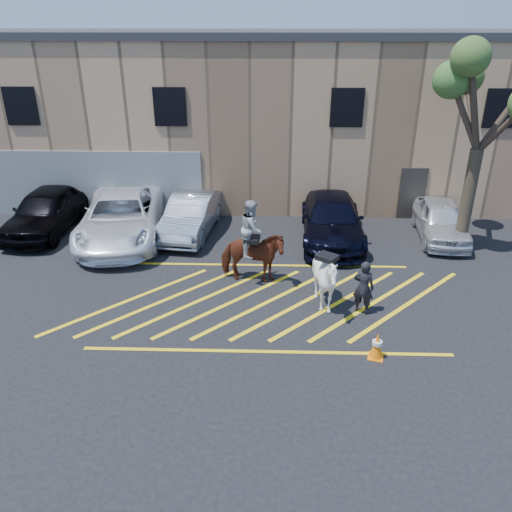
{
  "coord_description": "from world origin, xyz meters",
  "views": [
    {
      "loc": [
        0.04,
        -13.33,
        7.71
      ],
      "look_at": [
        -0.37,
        0.2,
        1.3
      ],
      "focal_mm": 35.0,
      "sensor_mm": 36.0,
      "label": 1
    }
  ],
  "objects_px": {
    "car_silver_sedan": "(191,215)",
    "car_black_suv": "(46,211)",
    "car_blue_suv": "(332,219)",
    "saddled_white": "(326,280)",
    "handler": "(363,287)",
    "traffic_cone": "(377,345)",
    "car_white_pickup": "(121,217)",
    "tree": "(488,90)",
    "car_white_suv": "(441,220)",
    "mounted_bay": "(252,250)"
  },
  "relations": [
    {
      "from": "car_black_suv",
      "to": "saddled_white",
      "type": "height_order",
      "value": "saddled_white"
    },
    {
      "from": "tree",
      "to": "saddled_white",
      "type": "bearing_deg",
      "value": -141.87
    },
    {
      "from": "car_blue_suv",
      "to": "traffic_cone",
      "type": "bearing_deg",
      "value": -85.18
    },
    {
      "from": "car_blue_suv",
      "to": "tree",
      "type": "height_order",
      "value": "tree"
    },
    {
      "from": "handler",
      "to": "saddled_white",
      "type": "relative_size",
      "value": 0.73
    },
    {
      "from": "car_white_pickup",
      "to": "tree",
      "type": "distance_m",
      "value": 13.56
    },
    {
      "from": "car_white_pickup",
      "to": "car_silver_sedan",
      "type": "relative_size",
      "value": 1.36
    },
    {
      "from": "car_white_suv",
      "to": "handler",
      "type": "xyz_separation_m",
      "value": [
        -3.91,
        -5.64,
        0.1
      ]
    },
    {
      "from": "car_white_pickup",
      "to": "car_silver_sedan",
      "type": "bearing_deg",
      "value": 6.22
    },
    {
      "from": "car_silver_sedan",
      "to": "car_blue_suv",
      "type": "relative_size",
      "value": 0.84
    },
    {
      "from": "car_white_pickup",
      "to": "saddled_white",
      "type": "relative_size",
      "value": 2.8
    },
    {
      "from": "car_silver_sedan",
      "to": "mounted_bay",
      "type": "distance_m",
      "value": 4.8
    },
    {
      "from": "car_blue_suv",
      "to": "handler",
      "type": "xyz_separation_m",
      "value": [
        0.32,
        -5.43,
        0.02
      ]
    },
    {
      "from": "car_white_suv",
      "to": "tree",
      "type": "bearing_deg",
      "value": -68.96
    },
    {
      "from": "tree",
      "to": "mounted_bay",
      "type": "bearing_deg",
      "value": -160.86
    },
    {
      "from": "car_black_suv",
      "to": "saddled_white",
      "type": "relative_size",
      "value": 2.26
    },
    {
      "from": "car_silver_sedan",
      "to": "tree",
      "type": "xyz_separation_m",
      "value": [
        10.06,
        -1.44,
        4.93
      ]
    },
    {
      "from": "car_silver_sedan",
      "to": "car_white_suv",
      "type": "bearing_deg",
      "value": 5.62
    },
    {
      "from": "car_white_suv",
      "to": "handler",
      "type": "distance_m",
      "value": 6.86
    },
    {
      "from": "car_black_suv",
      "to": "car_silver_sedan",
      "type": "xyz_separation_m",
      "value": [
        5.79,
        -0.04,
        -0.1
      ]
    },
    {
      "from": "car_white_pickup",
      "to": "mounted_bay",
      "type": "height_order",
      "value": "mounted_bay"
    },
    {
      "from": "car_white_suv",
      "to": "car_blue_suv",
      "type": "bearing_deg",
      "value": -171.6
    },
    {
      "from": "car_white_pickup",
      "to": "car_white_suv",
      "type": "distance_m",
      "value": 12.32
    },
    {
      "from": "car_blue_suv",
      "to": "car_white_suv",
      "type": "relative_size",
      "value": 1.3
    },
    {
      "from": "car_white_suv",
      "to": "mounted_bay",
      "type": "xyz_separation_m",
      "value": [
        -7.16,
        -3.85,
        0.4
      ]
    },
    {
      "from": "car_white_pickup",
      "to": "car_blue_suv",
      "type": "height_order",
      "value": "car_white_pickup"
    },
    {
      "from": "car_white_suv",
      "to": "car_silver_sedan",
      "type": "bearing_deg",
      "value": -175.52
    },
    {
      "from": "handler",
      "to": "tree",
      "type": "height_order",
      "value": "tree"
    },
    {
      "from": "car_white_suv",
      "to": "handler",
      "type": "height_order",
      "value": "handler"
    },
    {
      "from": "car_blue_suv",
      "to": "traffic_cone",
      "type": "distance_m",
      "value": 7.62
    },
    {
      "from": "car_blue_suv",
      "to": "mounted_bay",
      "type": "xyz_separation_m",
      "value": [
        -2.93,
        -3.65,
        0.32
      ]
    },
    {
      "from": "car_blue_suv",
      "to": "saddled_white",
      "type": "bearing_deg",
      "value": -95.88
    },
    {
      "from": "car_black_suv",
      "to": "car_white_suv",
      "type": "xyz_separation_m",
      "value": [
        15.5,
        -0.23,
        -0.14
      ]
    },
    {
      "from": "car_blue_suv",
      "to": "mounted_bay",
      "type": "bearing_deg",
      "value": -126.54
    },
    {
      "from": "car_white_pickup",
      "to": "handler",
      "type": "height_order",
      "value": "car_white_pickup"
    },
    {
      "from": "car_silver_sedan",
      "to": "car_black_suv",
      "type": "bearing_deg",
      "value": -173.6
    },
    {
      "from": "car_white_pickup",
      "to": "tree",
      "type": "relative_size",
      "value": 0.86
    },
    {
      "from": "handler",
      "to": "traffic_cone",
      "type": "relative_size",
      "value": 2.25
    },
    {
      "from": "mounted_bay",
      "to": "car_white_pickup",
      "type": "bearing_deg",
      "value": 146.45
    },
    {
      "from": "saddled_white",
      "to": "traffic_cone",
      "type": "height_order",
      "value": "saddled_white"
    },
    {
      "from": "car_silver_sedan",
      "to": "car_white_suv",
      "type": "xyz_separation_m",
      "value": [
        9.71,
        -0.2,
        -0.04
      ]
    },
    {
      "from": "car_silver_sedan",
      "to": "car_blue_suv",
      "type": "distance_m",
      "value": 5.5
    },
    {
      "from": "car_blue_suv",
      "to": "handler",
      "type": "relative_size",
      "value": 3.37
    },
    {
      "from": "mounted_bay",
      "to": "saddled_white",
      "type": "xyz_separation_m",
      "value": [
        2.19,
        -1.57,
        -0.19
      ]
    },
    {
      "from": "car_blue_suv",
      "to": "saddled_white",
      "type": "distance_m",
      "value": 5.27
    },
    {
      "from": "car_white_pickup",
      "to": "car_blue_suv",
      "type": "relative_size",
      "value": 1.13
    },
    {
      "from": "car_white_pickup",
      "to": "handler",
      "type": "relative_size",
      "value": 3.82
    },
    {
      "from": "car_blue_suv",
      "to": "car_white_suv",
      "type": "height_order",
      "value": "car_blue_suv"
    },
    {
      "from": "car_white_pickup",
      "to": "handler",
      "type": "xyz_separation_m",
      "value": [
        8.4,
        -5.2,
        -0.05
      ]
    },
    {
      "from": "car_blue_suv",
      "to": "mounted_bay",
      "type": "relative_size",
      "value": 2.0
    }
  ]
}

